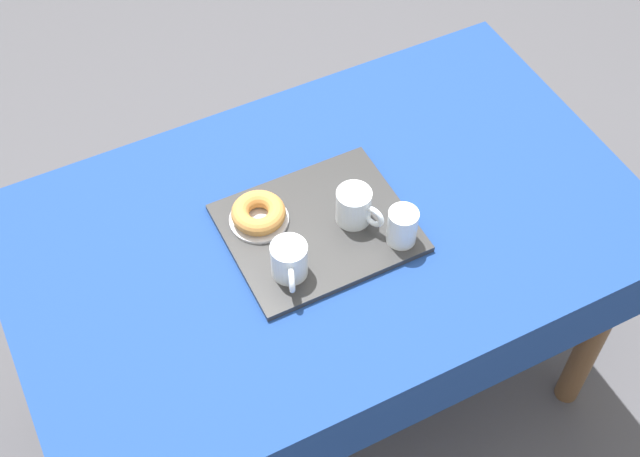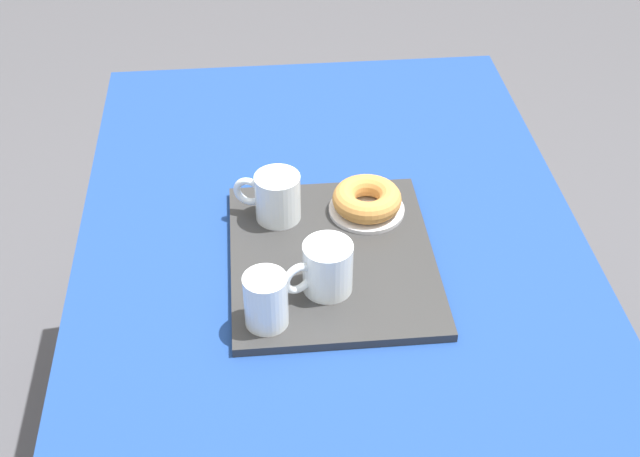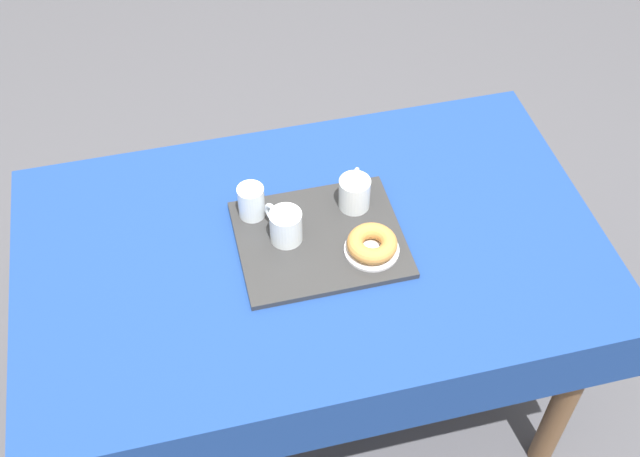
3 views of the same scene
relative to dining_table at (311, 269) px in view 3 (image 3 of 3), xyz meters
name	(u,v)px [view 3 (image 3 of 3)]	position (x,y,z in m)	size (l,w,h in m)	color
ground_plane	(313,401)	(0.00, 0.00, -0.64)	(6.00, 6.00, 0.00)	#47474C
dining_table	(311,269)	(0.00, 0.00, 0.00)	(1.38, 0.84, 0.74)	navy
serving_tray	(320,239)	(-0.02, -0.01, 0.10)	(0.39, 0.32, 0.01)	#2D2D2D
tea_mug_left	(285,227)	(0.05, -0.02, 0.15)	(0.08, 0.11, 0.08)	white
tea_mug_right	(355,193)	(-0.13, -0.09, 0.15)	(0.08, 0.11, 0.08)	white
water_glass_near	(251,203)	(0.12, -0.12, 0.15)	(0.06, 0.06, 0.09)	white
donut_plate_left	(372,250)	(-0.13, 0.06, 0.11)	(0.13, 0.13, 0.01)	silver
sugar_donut_left	(372,243)	(-0.13, 0.06, 0.14)	(0.12, 0.12, 0.04)	#BC7F3D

